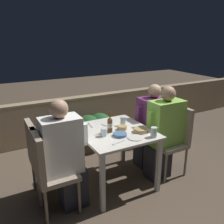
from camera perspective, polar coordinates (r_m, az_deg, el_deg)
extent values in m
plane|color=brown|center=(3.29, 0.61, -16.43)|extent=(16.00, 16.00, 0.00)
cube|color=tan|center=(4.50, -9.72, -1.62)|extent=(9.00, 0.14, 0.73)
cube|color=#9E8466|center=(4.39, -9.99, 3.14)|extent=(9.00, 0.18, 0.04)
cube|color=silver|center=(2.94, 0.65, -4.73)|extent=(0.86, 0.94, 0.03)
cube|color=silver|center=(2.64, -2.30, -16.80)|extent=(0.05, 0.05, 0.71)
cube|color=silver|center=(2.99, 11.16, -12.57)|extent=(0.05, 0.05, 0.71)
cube|color=silver|center=(3.30, -8.80, -9.33)|extent=(0.05, 0.05, 0.71)
cube|color=silver|center=(3.59, 2.70, -6.78)|extent=(0.05, 0.05, 0.71)
cube|color=brown|center=(4.08, -5.38, -6.99)|extent=(0.78, 0.36, 0.28)
ellipsoid|color=#235628|center=(3.90, -8.42, -3.72)|extent=(0.35, 0.47, 0.33)
ellipsoid|color=#235628|center=(3.97, -5.50, -3.19)|extent=(0.35, 0.47, 0.33)
ellipsoid|color=#235628|center=(4.05, -2.70, -2.68)|extent=(0.35, 0.47, 0.33)
cube|color=gray|center=(2.68, -13.08, -14.46)|extent=(0.41, 0.41, 0.05)
cube|color=gray|center=(2.52, -17.52, -10.07)|extent=(0.06, 0.41, 0.49)
cylinder|color=#7F705B|center=(2.65, -15.50, -21.38)|extent=(0.03, 0.03, 0.42)
cylinder|color=#7F705B|center=(2.71, -7.85, -19.65)|extent=(0.03, 0.03, 0.42)
cylinder|color=#7F705B|center=(2.92, -17.19, -17.28)|extent=(0.03, 0.03, 0.42)
cylinder|color=#7F705B|center=(2.99, -10.35, -15.88)|extent=(0.03, 0.03, 0.42)
cube|color=#282833|center=(2.83, -9.31, -17.29)|extent=(0.29, 0.23, 0.47)
cube|color=white|center=(2.54, -12.07, -7.85)|extent=(0.41, 0.26, 0.61)
cube|color=white|center=(2.58, -6.84, -5.36)|extent=(0.07, 0.07, 0.24)
sphere|color=tan|center=(2.39, -12.69, 0.76)|extent=(0.19, 0.19, 0.19)
cube|color=gray|center=(2.93, -14.62, -11.54)|extent=(0.41, 0.41, 0.05)
cube|color=gray|center=(2.78, -18.67, -7.39)|extent=(0.06, 0.41, 0.49)
cylinder|color=#7F705B|center=(2.88, -16.86, -17.82)|extent=(0.03, 0.03, 0.42)
cylinder|color=#7F705B|center=(2.95, -9.92, -16.37)|extent=(0.03, 0.03, 0.42)
cylinder|color=#7F705B|center=(3.17, -18.26, -14.35)|extent=(0.03, 0.03, 0.42)
cylinder|color=#7F705B|center=(3.23, -11.99, -13.14)|extent=(0.03, 0.03, 0.42)
cube|color=gray|center=(3.36, 13.39, -7.52)|extent=(0.41, 0.41, 0.05)
cube|color=gray|center=(3.37, 16.03, -2.67)|extent=(0.06, 0.41, 0.49)
cylinder|color=#7F705B|center=(3.24, 12.78, -13.09)|extent=(0.03, 0.03, 0.42)
cylinder|color=#7F705B|center=(3.46, 17.29, -11.38)|extent=(0.03, 0.03, 0.42)
cylinder|color=#7F705B|center=(3.48, 8.96, -10.59)|extent=(0.03, 0.03, 0.42)
cylinder|color=#7F705B|center=(3.68, 13.39, -9.18)|extent=(0.03, 0.03, 0.42)
cube|color=#282833|center=(3.35, 10.90, -11.41)|extent=(0.31, 0.23, 0.47)
cube|color=#8CCC4C|center=(3.19, 12.86, -2.55)|extent=(0.44, 0.26, 0.60)
cube|color=#8CCC4C|center=(3.01, 9.35, -2.09)|extent=(0.07, 0.07, 0.24)
sphere|color=tan|center=(3.07, 13.36, 4.35)|extent=(0.19, 0.19, 0.19)
cube|color=gray|center=(3.61, 10.51, -5.44)|extent=(0.41, 0.41, 0.05)
cube|color=gray|center=(3.63, 12.99, -0.95)|extent=(0.06, 0.41, 0.49)
cylinder|color=#7F705B|center=(3.49, 9.81, -10.54)|extent=(0.03, 0.03, 0.42)
cylinder|color=#7F705B|center=(3.70, 14.18, -9.12)|extent=(0.03, 0.03, 0.42)
cylinder|color=#7F705B|center=(3.74, 6.48, -8.34)|extent=(0.03, 0.03, 0.42)
cylinder|color=#7F705B|center=(3.93, 10.74, -7.17)|extent=(0.03, 0.03, 0.42)
cube|color=#282833|center=(3.60, 8.18, -9.03)|extent=(0.30, 0.23, 0.47)
cube|color=#6B2D66|center=(3.46, 9.89, -1.05)|extent=(0.43, 0.26, 0.56)
cube|color=#6B2D66|center=(3.30, 6.52, -0.63)|extent=(0.07, 0.07, 0.24)
sphere|color=tan|center=(3.36, 10.23, 5.00)|extent=(0.19, 0.19, 0.19)
cylinder|color=brown|center=(2.86, -0.51, -3.37)|extent=(0.06, 0.06, 0.16)
cylinder|color=beige|center=(2.85, -0.51, -3.22)|extent=(0.06, 0.06, 0.06)
cone|color=brown|center=(2.82, -0.52, -1.55)|extent=(0.06, 0.06, 0.03)
cylinder|color=brown|center=(2.81, -0.52, -0.60)|extent=(0.02, 0.02, 0.07)
cylinder|color=silver|center=(2.74, 5.68, -6.16)|extent=(0.18, 0.18, 0.01)
cylinder|color=silver|center=(3.14, -0.79, -2.82)|extent=(0.18, 0.18, 0.01)
cylinder|color=#4C709E|center=(2.78, 1.90, -5.44)|extent=(0.16, 0.16, 0.03)
torus|color=#4C709E|center=(2.77, 1.90, -5.20)|extent=(0.16, 0.16, 0.01)
cylinder|color=tan|center=(2.95, 2.46, -3.81)|extent=(0.12, 0.12, 0.05)
torus|color=tan|center=(2.95, 2.46, -3.43)|extent=(0.12, 0.12, 0.01)
cylinder|color=tan|center=(2.90, 6.85, -4.39)|extent=(0.17, 0.17, 0.04)
torus|color=tan|center=(2.89, 6.87, -4.06)|extent=(0.17, 0.17, 0.01)
cylinder|color=silver|center=(3.08, 2.68, -2.18)|extent=(0.07, 0.07, 0.12)
cylinder|color=silver|center=(2.76, -1.97, -4.85)|extent=(0.07, 0.07, 0.10)
cylinder|color=silver|center=(2.78, 10.03, -4.79)|extent=(0.07, 0.07, 0.12)
cube|color=silver|center=(3.11, -5.21, -3.13)|extent=(0.04, 0.17, 0.01)
cube|color=silver|center=(2.61, 1.55, -7.36)|extent=(0.17, 0.05, 0.01)
cube|color=silver|center=(3.30, 3.01, -1.84)|extent=(0.06, 0.17, 0.01)
cylinder|color=brown|center=(4.40, 8.38, -5.47)|extent=(0.29, 0.29, 0.24)
cylinder|color=#47331E|center=(4.32, 8.52, -2.69)|extent=(0.03, 0.03, 0.22)
ellipsoid|color=#235628|center=(4.23, 8.68, 0.70)|extent=(0.40, 0.40, 0.36)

